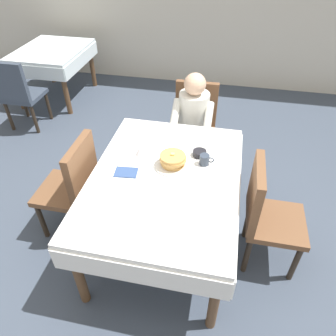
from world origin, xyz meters
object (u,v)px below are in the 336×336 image
(chair_diner, at_px, (194,121))
(chair_left_side, at_px, (74,183))
(fork_left_of_plate, at_px, (148,164))
(diner_person, at_px, (193,117))
(knife_right_of_plate, at_px, (197,170))
(breakfast_stack, at_px, (173,160))
(bowl_butter, at_px, (200,153))
(spoon_near_edge, at_px, (168,193))
(dining_table_main, at_px, (165,185))
(background_chair_empty, at_px, (18,91))
(chair_right_side, at_px, (265,211))
(background_table_far, at_px, (53,57))
(plate_breakfast, at_px, (173,165))
(syrup_pitcher, at_px, (140,151))
(cup_coffee, at_px, (205,160))

(chair_diner, distance_m, chair_left_side, 1.44)
(chair_left_side, relative_size, fork_left_of_plate, 5.17)
(diner_person, xyz_separation_m, knife_right_of_plate, (0.15, -0.90, 0.07))
(chair_diner, xyz_separation_m, diner_person, (0.00, -0.16, 0.14))
(diner_person, xyz_separation_m, breakfast_stack, (-0.04, -0.88, 0.14))
(bowl_butter, height_order, spoon_near_edge, bowl_butter)
(dining_table_main, bearing_deg, background_chair_empty, 146.57)
(breakfast_stack, height_order, spoon_near_edge, breakfast_stack)
(chair_right_side, height_order, background_chair_empty, same)
(bowl_butter, bearing_deg, chair_right_side, -29.23)
(dining_table_main, xyz_separation_m, background_chair_empty, (-2.18, 1.44, -0.12))
(dining_table_main, xyz_separation_m, chair_left_side, (-0.77, 0.00, -0.12))
(diner_person, height_order, background_table_far, diner_person)
(fork_left_of_plate, bearing_deg, chair_left_side, 93.67)
(fork_left_of_plate, bearing_deg, chair_right_side, -103.51)
(chair_diner, relative_size, knife_right_of_plate, 4.65)
(plate_breakfast, height_order, bowl_butter, bowl_butter)
(chair_right_side, xyz_separation_m, fork_left_of_plate, (-0.93, 0.11, 0.21))
(dining_table_main, distance_m, fork_left_of_plate, 0.21)
(bowl_butter, height_order, background_chair_empty, background_chair_empty)
(knife_right_of_plate, relative_size, spoon_near_edge, 1.33)
(knife_right_of_plate, height_order, spoon_near_edge, same)
(breakfast_stack, relative_size, bowl_butter, 1.88)
(chair_left_side, distance_m, syrup_pitcher, 0.62)
(diner_person, xyz_separation_m, bowl_butter, (0.15, -0.71, 0.09))
(chair_diner, distance_m, background_table_far, 2.56)
(knife_right_of_plate, bearing_deg, background_chair_empty, 65.36)
(plate_breakfast, bearing_deg, spoon_near_edge, -85.61)
(background_chair_empty, bearing_deg, chair_right_side, -25.99)
(knife_right_of_plate, bearing_deg, background_table_far, 50.81)
(chair_left_side, distance_m, knife_right_of_plate, 1.02)
(dining_table_main, height_order, chair_left_side, chair_left_side)
(breakfast_stack, bearing_deg, chair_left_side, -170.89)
(chair_diner, distance_m, fork_left_of_plate, 1.10)
(breakfast_stack, xyz_separation_m, fork_left_of_plate, (-0.19, -0.02, -0.06))
(chair_diner, distance_m, breakfast_stack, 1.08)
(plate_breakfast, distance_m, fork_left_of_plate, 0.19)
(background_chair_empty, bearing_deg, diner_person, -10.67)
(bowl_butter, bearing_deg, background_chair_empty, 154.77)
(chair_left_side, xyz_separation_m, syrup_pitcher, (0.52, 0.22, 0.25))
(breakfast_stack, relative_size, syrup_pitcher, 2.58)
(spoon_near_edge, xyz_separation_m, background_table_far, (-2.24, 2.56, -0.12))
(plate_breakfast, relative_size, background_chair_empty, 0.30)
(dining_table_main, relative_size, diner_person, 1.36)
(dining_table_main, bearing_deg, background_table_far, 132.37)
(diner_person, distance_m, breakfast_stack, 0.90)
(diner_person, relative_size, background_chair_empty, 1.20)
(fork_left_of_plate, bearing_deg, syrup_pitcher, 35.26)
(cup_coffee, bearing_deg, breakfast_stack, -162.44)
(dining_table_main, xyz_separation_m, diner_person, (0.07, 1.01, 0.02))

